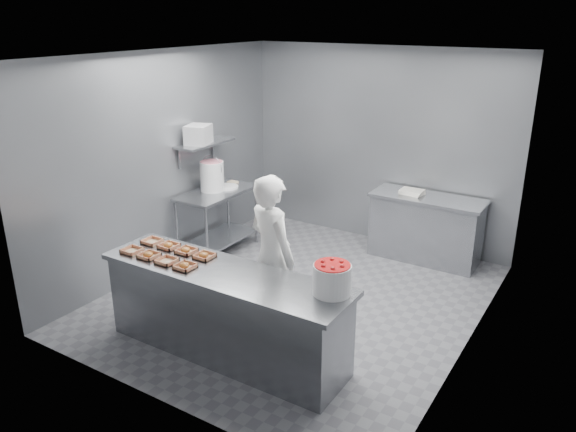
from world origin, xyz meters
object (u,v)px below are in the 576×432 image
(back_counter, at_px, (426,228))
(tray_6, at_px, (186,251))
(worker, at_px, (272,256))
(tray_2, at_px, (167,261))
(glaze_bucket, at_px, (212,175))
(tray_3, at_px, (185,266))
(tray_7, at_px, (204,256))
(prep_table, at_px, (218,212))
(strawberry_tub, at_px, (332,278))
(tray_0, at_px, (132,250))
(tray_4, at_px, (152,241))
(tray_1, at_px, (149,255))
(appliance, at_px, (198,134))
(tray_5, at_px, (169,246))
(service_counter, at_px, (225,313))

(back_counter, relative_size, tray_6, 8.01)
(worker, bearing_deg, tray_2, 64.75)
(glaze_bucket, bearing_deg, tray_3, -56.93)
(tray_7, bearing_deg, prep_table, 125.59)
(tray_6, relative_size, strawberry_tub, 0.56)
(strawberry_tub, bearing_deg, worker, 154.14)
(tray_0, height_order, tray_6, tray_6)
(tray_2, distance_m, strawberry_tub, 1.70)
(tray_6, bearing_deg, tray_0, -148.99)
(tray_4, relative_size, tray_6, 1.00)
(tray_0, distance_m, tray_1, 0.24)
(tray_3, bearing_deg, appliance, 126.60)
(back_counter, height_order, tray_6, tray_6)
(tray_2, relative_size, appliance, 0.56)
(tray_6, bearing_deg, tray_2, -89.40)
(strawberry_tub, bearing_deg, appliance, 149.96)
(tray_5, xyz_separation_m, strawberry_tub, (1.92, 0.01, 0.13))
(back_counter, xyz_separation_m, tray_7, (-1.26, -3.11, 0.47))
(back_counter, bearing_deg, prep_table, -152.99)
(back_counter, height_order, glaze_bucket, glaze_bucket)
(tray_2, bearing_deg, appliance, 121.89)
(tray_4, xyz_separation_m, strawberry_tub, (2.15, 0.01, 0.13))
(tray_2, bearing_deg, service_counter, 13.56)
(back_counter, distance_m, tray_1, 3.84)
(back_counter, height_order, tray_2, tray_2)
(tray_2, height_order, tray_5, tray_5)
(service_counter, distance_m, back_counter, 3.37)
(back_counter, xyz_separation_m, strawberry_tub, (0.18, -3.10, 0.60))
(back_counter, xyz_separation_m, tray_6, (-1.50, -3.11, 0.47))
(glaze_bucket, height_order, appliance, appliance)
(service_counter, height_order, strawberry_tub, strawberry_tub)
(tray_4, xyz_separation_m, tray_7, (0.72, -0.00, 0.00))
(tray_4, xyz_separation_m, worker, (1.23, 0.46, -0.05))
(tray_3, bearing_deg, worker, 55.62)
(tray_1, distance_m, tray_6, 0.37)
(tray_5, relative_size, tray_7, 1.00)
(service_counter, relative_size, tray_3, 13.88)
(back_counter, bearing_deg, tray_4, -122.43)
(service_counter, distance_m, tray_4, 1.18)
(prep_table, bearing_deg, glaze_bucket, -174.36)
(tray_6, height_order, glaze_bucket, glaze_bucket)
(service_counter, height_order, tray_6, tray_6)
(tray_1, bearing_deg, back_counter, 62.89)
(tray_1, relative_size, tray_7, 1.00)
(service_counter, xyz_separation_m, tray_7, (-0.36, 0.14, 0.47))
(tray_1, bearing_deg, tray_0, 180.00)
(tray_1, bearing_deg, tray_7, 30.85)
(tray_0, distance_m, appliance, 2.24)
(tray_0, xyz_separation_m, tray_1, (0.24, -0.00, 0.00))
(service_counter, height_order, tray_5, tray_5)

